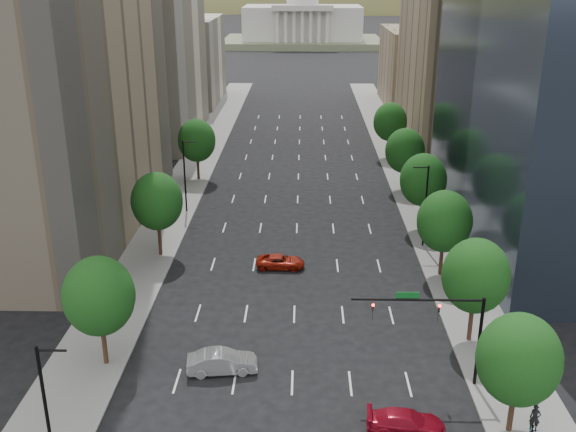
# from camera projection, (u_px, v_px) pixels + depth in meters

# --- Properties ---
(sidewalk_left) EXTENTS (6.00, 200.00, 0.15)m
(sidewalk_left) POSITION_uv_depth(u_px,v_px,m) (162.00, 226.00, 75.66)
(sidewalk_left) COLOR slate
(sidewalk_left) RESTS_ON ground
(sidewalk_right) EXTENTS (6.00, 200.00, 0.15)m
(sidewalk_right) POSITION_uv_depth(u_px,v_px,m) (433.00, 229.00, 74.97)
(sidewalk_right) COLOR slate
(sidewalk_right) RESTS_ON ground
(midrise_cream_left) EXTENTS (14.00, 30.00, 35.00)m
(midrise_cream_left) POSITION_uv_depth(u_px,v_px,m) (151.00, 34.00, 109.93)
(midrise_cream_left) COLOR beige
(midrise_cream_left) RESTS_ON ground
(filler_left) EXTENTS (14.00, 26.00, 18.00)m
(filler_left) POSITION_uv_depth(u_px,v_px,m) (187.00, 60.00, 143.79)
(filler_left) COLOR beige
(filler_left) RESTS_ON ground
(parking_tan_right) EXTENTS (14.00, 30.00, 30.00)m
(parking_tan_right) POSITION_uv_depth(u_px,v_px,m) (454.00, 53.00, 106.90)
(parking_tan_right) COLOR #8C7759
(parking_tan_right) RESTS_ON ground
(filler_right) EXTENTS (14.00, 26.00, 16.00)m
(filler_right) POSITION_uv_depth(u_px,v_px,m) (418.00, 68.00, 140.24)
(filler_right) COLOR #8C7759
(filler_right) RESTS_ON ground
(tree_right_0) EXTENTS (5.20, 5.20, 8.39)m
(tree_right_0) POSITION_uv_depth(u_px,v_px,m) (519.00, 360.00, 40.39)
(tree_right_0) COLOR #382316
(tree_right_0) RESTS_ON ground
(tree_right_1) EXTENTS (5.20, 5.20, 8.75)m
(tree_right_1) POSITION_uv_depth(u_px,v_px,m) (476.00, 276.00, 50.55)
(tree_right_1) COLOR #382316
(tree_right_1) RESTS_ON ground
(tree_right_2) EXTENTS (5.20, 5.20, 8.61)m
(tree_right_2) POSITION_uv_depth(u_px,v_px,m) (445.00, 221.00, 61.83)
(tree_right_2) COLOR #382316
(tree_right_2) RESTS_ON ground
(tree_right_3) EXTENTS (5.20, 5.20, 8.89)m
(tree_right_3) POSITION_uv_depth(u_px,v_px,m) (423.00, 180.00, 72.95)
(tree_right_3) COLOR #382316
(tree_right_3) RESTS_ON ground
(tree_right_4) EXTENTS (5.20, 5.20, 8.46)m
(tree_right_4) POSITION_uv_depth(u_px,v_px,m) (405.00, 151.00, 86.20)
(tree_right_4) COLOR #382316
(tree_right_4) RESTS_ON ground
(tree_right_5) EXTENTS (5.20, 5.20, 8.75)m
(tree_right_5) POSITION_uv_depth(u_px,v_px,m) (390.00, 122.00, 101.06)
(tree_right_5) COLOR #382316
(tree_right_5) RESTS_ON ground
(tree_left_0) EXTENTS (5.20, 5.20, 8.75)m
(tree_left_0) POSITION_uv_depth(u_px,v_px,m) (99.00, 296.00, 47.43)
(tree_left_0) COLOR #382316
(tree_left_0) RESTS_ON ground
(tree_left_1) EXTENTS (5.20, 5.20, 8.97)m
(tree_left_1) POSITION_uv_depth(u_px,v_px,m) (157.00, 201.00, 66.06)
(tree_left_1) COLOR #382316
(tree_left_1) RESTS_ON ground
(tree_left_2) EXTENTS (5.20, 5.20, 8.68)m
(tree_left_2) POSITION_uv_depth(u_px,v_px,m) (197.00, 141.00, 90.48)
(tree_left_2) COLOR #382316
(tree_left_2) RESTS_ON ground
(streetlight_rn) EXTENTS (1.70, 0.20, 9.00)m
(streetlight_rn) POSITION_uv_depth(u_px,v_px,m) (425.00, 204.00, 68.66)
(streetlight_rn) COLOR black
(streetlight_rn) RESTS_ON ground
(streetlight_ls) EXTENTS (1.70, 0.20, 9.00)m
(streetlight_ls) POSITION_uv_depth(u_px,v_px,m) (47.00, 412.00, 36.52)
(streetlight_ls) COLOR black
(streetlight_ls) RESTS_ON ground
(streetlight_ln) EXTENTS (1.70, 0.20, 9.00)m
(streetlight_ln) POSITION_uv_depth(u_px,v_px,m) (185.00, 174.00, 78.60)
(streetlight_ln) COLOR black
(streetlight_ln) RESTS_ON ground
(traffic_signal) EXTENTS (9.12, 0.40, 7.38)m
(traffic_signal) POSITION_uv_depth(u_px,v_px,m) (445.00, 321.00, 45.22)
(traffic_signal) COLOR black
(traffic_signal) RESTS_ON ground
(capitol) EXTENTS (60.00, 40.00, 35.20)m
(capitol) POSITION_uv_depth(u_px,v_px,m) (302.00, 22.00, 249.73)
(capitol) COLOR #596647
(capitol) RESTS_ON ground
(foothills) EXTENTS (720.00, 413.00, 263.00)m
(foothills) POSITION_uv_depth(u_px,v_px,m) (342.00, 46.00, 592.39)
(foothills) COLOR olive
(foothills) RESTS_ON ground
(car_red_near) EXTENTS (5.12, 2.35, 1.45)m
(car_red_near) POSITION_uv_depth(u_px,v_px,m) (406.00, 422.00, 42.05)
(car_red_near) COLOR maroon
(car_red_near) RESTS_ON ground
(car_silver) EXTENTS (5.31, 2.42, 1.69)m
(car_silver) POSITION_uv_depth(u_px,v_px,m) (222.00, 362.00, 48.27)
(car_silver) COLOR #9C9DA2
(car_silver) RESTS_ON ground
(car_red_far) EXTENTS (4.83, 2.32, 1.33)m
(car_red_far) POSITION_uv_depth(u_px,v_px,m) (281.00, 262.00, 65.18)
(car_red_far) COLOR maroon
(car_red_far) RESTS_ON ground
(cyclist) EXTENTS (1.08, 1.92, 2.41)m
(cyclist) POSITION_uv_depth(u_px,v_px,m) (534.00, 427.00, 41.27)
(cyclist) COLOR black
(cyclist) RESTS_ON sidewalk_right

